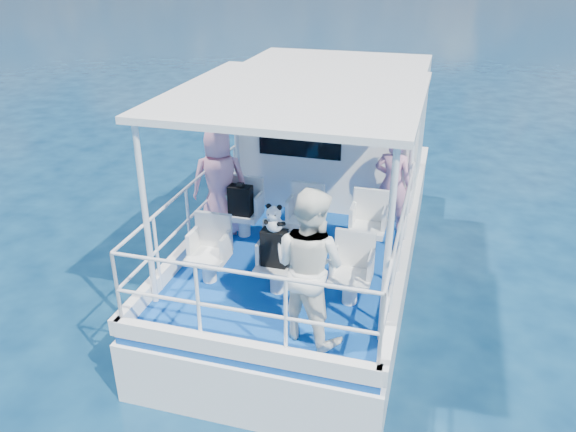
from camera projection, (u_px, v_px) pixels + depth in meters
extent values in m
plane|color=#08223D|center=(299.00, 302.00, 8.29)|extent=(2000.00, 2000.00, 0.00)
cube|color=white|center=(315.00, 269.00, 9.15)|extent=(3.00, 7.00, 1.60)
cube|color=#0B409B|center=(316.00, 222.00, 8.79)|extent=(2.90, 6.90, 0.10)
cube|color=white|center=(335.00, 128.00, 9.42)|extent=(2.85, 2.00, 2.20)
cube|color=white|center=(297.00, 94.00, 6.75)|extent=(3.00, 3.20, 0.08)
cylinder|color=white|center=(146.00, 218.00, 6.28)|extent=(0.07, 0.07, 2.20)
cylinder|color=white|center=(388.00, 250.00, 5.62)|extent=(0.07, 0.07, 2.20)
cylinder|color=white|center=(237.00, 141.00, 8.79)|extent=(0.07, 0.07, 2.20)
cylinder|color=white|center=(411.00, 156.00, 8.13)|extent=(0.07, 0.07, 2.20)
cube|color=white|center=(244.00, 223.00, 8.21)|extent=(0.48, 0.46, 0.38)
cube|color=white|center=(304.00, 231.00, 7.99)|extent=(0.48, 0.46, 0.38)
cube|color=white|center=(366.00, 239.00, 7.77)|extent=(0.48, 0.46, 0.38)
cube|color=white|center=(209.00, 267.00, 7.08)|extent=(0.48, 0.46, 0.38)
cube|color=white|center=(277.00, 278.00, 6.86)|extent=(0.48, 0.46, 0.38)
cube|color=white|center=(350.00, 289.00, 6.64)|extent=(0.48, 0.46, 0.38)
imported|color=pink|center=(220.00, 181.00, 8.03)|extent=(0.72, 0.62, 1.63)
imported|color=#C982A7|center=(392.00, 183.00, 8.18)|extent=(0.57, 0.40, 1.47)
imported|color=white|center=(309.00, 266.00, 5.81)|extent=(1.02, 0.92, 1.73)
cube|color=black|center=(240.00, 200.00, 7.96)|extent=(0.33, 0.19, 0.43)
cube|color=black|center=(275.00, 248.00, 6.67)|extent=(0.31, 0.17, 0.46)
cube|color=black|center=(240.00, 185.00, 7.84)|extent=(0.09, 0.06, 0.06)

